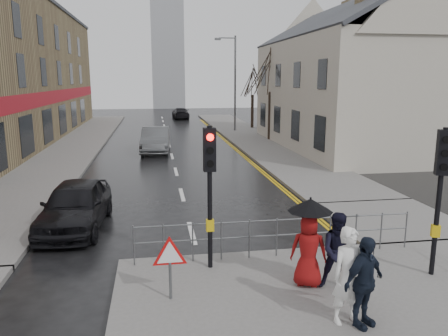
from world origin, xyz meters
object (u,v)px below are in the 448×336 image
object	(u,v)px
pedestrian_with_umbrella	(309,237)
car_parked	(75,205)
pedestrian_d	(364,282)
pedestrian_b	(339,251)
car_mid	(156,140)
pedestrian_a	(349,276)

from	to	relation	value
pedestrian_with_umbrella	car_parked	world-z (taller)	pedestrian_with_umbrella
pedestrian_with_umbrella	pedestrian_d	xyz separation A→B (m)	(0.42, -1.69, -0.24)
pedestrian_b	car_mid	size ratio (longest dim) A/B	0.35
pedestrian_b	pedestrian_d	size ratio (longest dim) A/B	0.99
pedestrian_with_umbrella	pedestrian_d	world-z (taller)	pedestrian_with_umbrella
pedestrian_d	car_mid	xyz separation A→B (m)	(-3.53, 20.97, -0.20)
pedestrian_d	car_mid	distance (m)	21.26
pedestrian_with_umbrella	car_parked	xyz separation A→B (m)	(-5.68, 5.06, -0.48)
pedestrian_with_umbrella	car_mid	size ratio (longest dim) A/B	0.41
car_mid	pedestrian_b	bearing A→B (deg)	-75.77
pedestrian_a	pedestrian_b	distance (m)	1.33
pedestrian_with_umbrella	car_mid	distance (m)	19.53
pedestrian_b	pedestrian_a	bearing A→B (deg)	-88.78
car_mid	car_parked	bearing A→B (deg)	-96.73
pedestrian_d	car_parked	xyz separation A→B (m)	(-6.10, 6.75, -0.24)
car_mid	pedestrian_d	bearing A→B (deg)	-76.94
pedestrian_a	pedestrian_with_umbrella	bearing A→B (deg)	89.03
pedestrian_d	car_parked	world-z (taller)	pedestrian_d
pedestrian_with_umbrella	car_mid	bearing A→B (deg)	99.17
pedestrian_with_umbrella	pedestrian_d	distance (m)	1.76
pedestrian_a	car_parked	distance (m)	8.84
car_parked	car_mid	size ratio (longest dim) A/B	0.92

